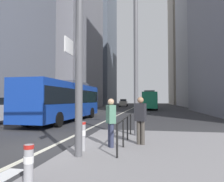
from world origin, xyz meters
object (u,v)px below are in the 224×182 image
object	(u,v)px
city_bus_blue_oncoming	(65,99)
car_receding_far	(149,103)
city_bus_red_receding	(149,99)
car_receding_near	(148,102)
pedestrian_waiting	(141,118)
bollard_left	(29,162)
bollard_right	(83,135)
pedestrian_walking	(111,120)
car_oncoming_mid	(123,103)
traffic_signal_gantry	(25,27)
street_lamp_post	(136,26)

from	to	relation	value
city_bus_blue_oncoming	car_receding_far	distance (m)	40.34
city_bus_red_receding	car_receding_near	xyz separation A→B (m)	(-0.52, 23.67, -0.85)
city_bus_blue_oncoming	pedestrian_waiting	bearing A→B (deg)	-52.53
bollard_left	city_bus_blue_oncoming	bearing A→B (deg)	110.11
bollard_right	pedestrian_walking	size ratio (longest dim) A/B	0.55
car_oncoming_mid	car_receding_far	world-z (taller)	same
car_receding_near	traffic_signal_gantry	xyz separation A→B (m)	(-3.13, -57.71, 3.08)
car_receding_near	car_receding_far	world-z (taller)	same
car_receding_near	traffic_signal_gantry	size ratio (longest dim) A/B	0.72
city_bus_blue_oncoming	traffic_signal_gantry	bearing A→B (deg)	-73.40
car_receding_near	bollard_right	world-z (taller)	car_receding_near
bollard_left	pedestrian_waiting	xyz separation A→B (m)	(1.99, 4.06, 0.54)
city_bus_red_receding	pedestrian_waiting	distance (m)	32.08
city_bus_blue_oncoming	traffic_signal_gantry	distance (m)	11.32
bollard_right	pedestrian_waiting	distance (m)	2.26
car_receding_far	pedestrian_walking	size ratio (longest dim) A/B	2.69
traffic_signal_gantry	pedestrian_walking	size ratio (longest dim) A/B	3.57
car_receding_far	traffic_signal_gantry	world-z (taller)	traffic_signal_gantry
street_lamp_post	pedestrian_walking	xyz separation A→B (m)	(-0.71, -2.56, -4.20)
city_bus_blue_oncoming	car_receding_near	world-z (taller)	city_bus_blue_oncoming
bollard_left	bollard_right	xyz separation A→B (m)	(0.19, 2.76, 0.09)
car_receding_far	traffic_signal_gantry	size ratio (longest dim) A/B	0.75
city_bus_blue_oncoming	bollard_right	xyz separation A→B (m)	(4.85, -9.96, -1.17)
traffic_signal_gantry	bollard_right	xyz separation A→B (m)	(1.68, 0.67, -3.41)
bollard_left	bollard_right	distance (m)	2.77
street_lamp_post	pedestrian_waiting	distance (m)	4.60
city_bus_blue_oncoming	pedestrian_waiting	distance (m)	10.95
pedestrian_walking	bollard_right	bearing A→B (deg)	-139.34
city_bus_red_receding	pedestrian_walking	distance (m)	32.72
car_receding_far	traffic_signal_gantry	distance (m)	50.62
car_receding_near	street_lamp_post	distance (m)	53.97
street_lamp_post	pedestrian_walking	bearing A→B (deg)	-105.51
pedestrian_walking	car_oncoming_mid	bearing A→B (deg)	96.67
car_receding_near	bollard_right	bearing A→B (deg)	-91.45
city_bus_red_receding	bollard_right	world-z (taller)	city_bus_red_receding
traffic_signal_gantry	bollard_right	world-z (taller)	traffic_signal_gantry
city_bus_blue_oncoming	traffic_signal_gantry	xyz separation A→B (m)	(3.17, -10.63, 2.24)
traffic_signal_gantry	city_bus_blue_oncoming	bearing A→B (deg)	106.60
car_receding_near	bollard_left	xyz separation A→B (m)	(-1.64, -59.81, -0.41)
car_receding_near	pedestrian_waiting	size ratio (longest dim) A/B	2.49
street_lamp_post	bollard_right	world-z (taller)	street_lamp_post
city_bus_blue_oncoming	city_bus_red_receding	world-z (taller)	same
car_receding_near	car_receding_far	distance (m)	7.33
city_bus_blue_oncoming	pedestrian_waiting	size ratio (longest dim) A/B	6.47
car_oncoming_mid	street_lamp_post	bearing A→B (deg)	-82.05
street_lamp_post	bollard_left	xyz separation A→B (m)	(-1.70, -6.00, -4.71)
bollard_left	car_receding_far	bearing A→B (deg)	87.72
car_oncoming_mid	city_bus_red_receding	bearing A→B (deg)	-65.03
car_receding_near	pedestrian_walking	bearing A→B (deg)	-90.66
city_bus_red_receding	car_receding_far	world-z (taller)	city_bus_red_receding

